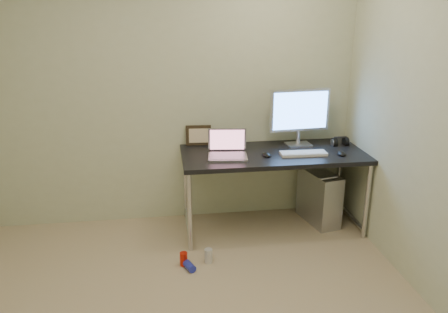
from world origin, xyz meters
TOP-DOWN VIEW (x-y plane):
  - wall_back at (0.00, 1.75)m, footprint 3.50×0.02m
  - desk at (0.92, 1.39)m, footprint 1.65×0.72m
  - tower_computer at (1.41, 1.45)m, footprint 0.32×0.52m
  - cable_a at (1.36, 1.70)m, footprint 0.01×0.16m
  - cable_b at (1.45, 1.68)m, footprint 0.02×0.11m
  - can_red at (0.07, 0.84)m, footprint 0.07×0.07m
  - can_white at (0.27, 0.85)m, footprint 0.08×0.08m
  - can_blue at (0.11, 0.76)m, footprint 0.10×0.13m
  - laptop at (0.50, 1.34)m, footprint 0.37×0.31m
  - monitor at (1.21, 1.57)m, footprint 0.57×0.18m
  - keyboard at (1.17, 1.28)m, footprint 0.41×0.14m
  - mouse_right at (1.51, 1.23)m, footprint 0.09×0.13m
  - mouse_left at (0.84, 1.29)m, footprint 0.07×0.12m
  - headphones at (1.60, 1.52)m, footprint 0.15×0.10m
  - picture_frame at (0.27, 1.71)m, footprint 0.24×0.08m
  - webcam at (0.55, 1.67)m, footprint 0.05×0.04m

SIDE VIEW (x-z plane):
  - can_blue at x=0.11m, z-range 0.00..0.06m
  - can_red at x=0.07m, z-range 0.00..0.11m
  - can_white at x=0.27m, z-range 0.00..0.12m
  - tower_computer at x=1.41m, z-range -0.02..0.53m
  - cable_b at x=1.45m, z-range 0.02..0.74m
  - cable_a at x=1.36m, z-range 0.06..0.74m
  - desk at x=0.92m, z-range 0.30..1.05m
  - keyboard at x=1.17m, z-range 0.75..0.77m
  - mouse_left at x=0.84m, z-range 0.75..0.79m
  - mouse_right at x=1.51m, z-range 0.75..0.79m
  - headphones at x=1.60m, z-range 0.73..0.83m
  - laptop at x=0.50m, z-range 0.69..0.92m
  - picture_frame at x=0.27m, z-range 0.75..0.94m
  - webcam at x=0.55m, z-range 0.78..0.91m
  - monitor at x=1.21m, z-range 0.80..1.33m
  - wall_back at x=0.00m, z-range 0.00..2.50m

